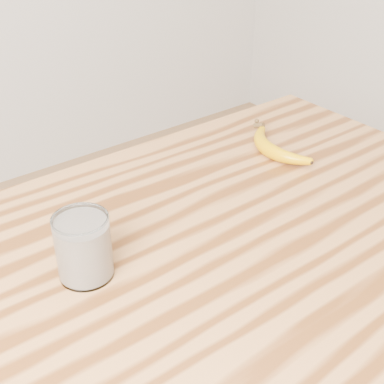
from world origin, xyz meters
TOP-DOWN VIEW (x-y plane):
  - table at (0.00, 0.00)m, footprint 1.20×0.80m
  - smoothie_glass at (-0.24, 0.06)m, footprint 0.09×0.09m
  - banana at (0.28, 0.17)m, footprint 0.14×0.29m

SIDE VIEW (x-z plane):
  - table at x=0.00m, z-range 0.32..1.22m
  - banana at x=0.28m, z-range 0.90..0.93m
  - smoothie_glass at x=-0.24m, z-range 0.90..1.01m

